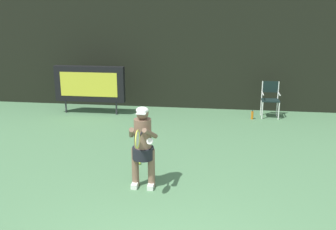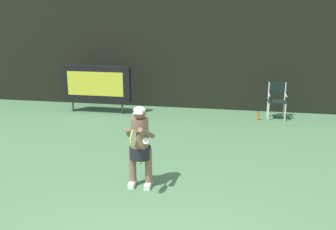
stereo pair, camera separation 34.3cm
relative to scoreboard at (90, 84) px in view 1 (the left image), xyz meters
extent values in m
cube|color=black|center=(3.38, 1.20, 0.85)|extent=(18.00, 0.12, 3.60)
cube|color=black|center=(0.00, 0.00, 0.00)|extent=(2.20, 0.20, 1.10)
cube|color=gold|center=(0.00, -0.10, 0.00)|extent=(1.80, 0.01, 0.75)
cylinder|color=#2D2D33|center=(-0.83, 0.00, -0.75)|extent=(0.05, 0.05, 0.40)
cylinder|color=#2D2D33|center=(0.83, 0.00, -0.75)|extent=(0.05, 0.05, 0.40)
cylinder|color=white|center=(5.28, 0.11, -0.69)|extent=(0.04, 0.04, 0.52)
cylinder|color=white|center=(5.76, 0.11, -0.69)|extent=(0.04, 0.04, 0.52)
cylinder|color=white|center=(5.28, 0.51, -0.69)|extent=(0.04, 0.04, 0.52)
cylinder|color=white|center=(5.76, 0.51, -0.69)|extent=(0.04, 0.04, 0.52)
cube|color=black|center=(5.52, 0.31, -0.41)|extent=(0.52, 0.44, 0.03)
cylinder|color=white|center=(5.28, 0.51, -0.15)|extent=(0.04, 0.04, 0.56)
cylinder|color=white|center=(5.76, 0.51, -0.15)|extent=(0.04, 0.04, 0.56)
cube|color=black|center=(5.52, 0.51, -0.04)|extent=(0.48, 0.02, 0.34)
cylinder|color=white|center=(5.28, 0.31, -0.21)|extent=(0.04, 0.44, 0.04)
cylinder|color=white|center=(5.76, 0.31, -0.21)|extent=(0.04, 0.44, 0.04)
cylinder|color=orange|center=(4.99, 0.05, -0.83)|extent=(0.07, 0.07, 0.24)
cylinder|color=black|center=(4.99, 0.05, -0.69)|extent=(0.03, 0.03, 0.03)
cube|color=white|center=(2.51, -4.85, -0.90)|extent=(0.11, 0.26, 0.09)
cube|color=white|center=(2.81, -4.85, -0.90)|extent=(0.11, 0.26, 0.09)
cylinder|color=brown|center=(2.51, -4.80, -0.58)|extent=(0.13, 0.13, 0.74)
cylinder|color=brown|center=(2.81, -4.80, -0.58)|extent=(0.13, 0.13, 0.74)
cylinder|color=black|center=(2.66, -4.80, -0.29)|extent=(0.39, 0.39, 0.22)
cylinder|color=brown|center=(2.66, -4.80, 0.07)|extent=(0.31, 0.31, 0.56)
sphere|color=brown|center=(2.66, -4.80, 0.45)|extent=(0.22, 0.22, 0.22)
ellipsoid|color=white|center=(2.66, -4.80, 0.51)|extent=(0.22, 0.22, 0.12)
cube|color=white|center=(2.66, -4.90, 0.47)|extent=(0.17, 0.12, 0.02)
cylinder|color=brown|center=(2.50, -4.97, 0.14)|extent=(0.20, 0.50, 0.32)
cylinder|color=brown|center=(2.83, -4.97, 0.14)|extent=(0.20, 0.50, 0.32)
cylinder|color=white|center=(2.85, -5.09, 0.04)|extent=(0.13, 0.12, 0.12)
cylinder|color=black|center=(2.69, -5.03, 0.16)|extent=(0.03, 0.28, 0.03)
torus|color=#CFCC49|center=(2.69, -5.34, 0.16)|extent=(0.02, 0.31, 0.31)
ellipsoid|color=silver|center=(2.69, -5.34, 0.16)|extent=(0.01, 0.26, 0.26)
sphere|color=#CCDB3D|center=(2.37, -3.81, -0.91)|extent=(0.07, 0.07, 0.07)
camera|label=1|loc=(3.99, -11.09, 2.19)|focal=40.46mm
camera|label=2|loc=(4.33, -11.03, 2.19)|focal=40.46mm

